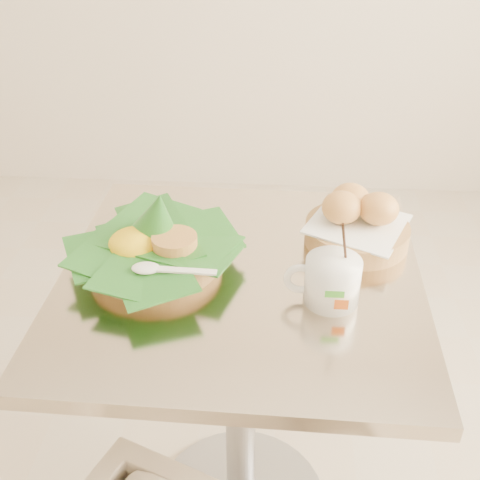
# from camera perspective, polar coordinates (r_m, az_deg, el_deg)

# --- Properties ---
(cafe_table) EXTENTS (0.71, 0.71, 0.75)m
(cafe_table) POSITION_cam_1_polar(r_m,az_deg,el_deg) (1.32, 0.07, -10.97)
(cafe_table) COLOR gray
(cafe_table) RESTS_ON floor
(rice_basket) EXTENTS (0.33, 0.33, 0.17)m
(rice_basket) POSITION_cam_1_polar(r_m,az_deg,el_deg) (1.19, -8.18, -0.33)
(rice_basket) COLOR #B7824E
(rice_basket) RESTS_ON cafe_table
(bread_basket) EXTENTS (0.24, 0.24, 0.11)m
(bread_basket) POSITION_cam_1_polar(r_m,az_deg,el_deg) (1.27, 11.01, 1.67)
(bread_basket) COLOR #B7824E
(bread_basket) RESTS_ON cafe_table
(coffee_mug) EXTENTS (0.14, 0.10, 0.17)m
(coffee_mug) POSITION_cam_1_polar(r_m,az_deg,el_deg) (1.09, 8.60, -3.74)
(coffee_mug) COLOR white
(coffee_mug) RESTS_ON cafe_table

